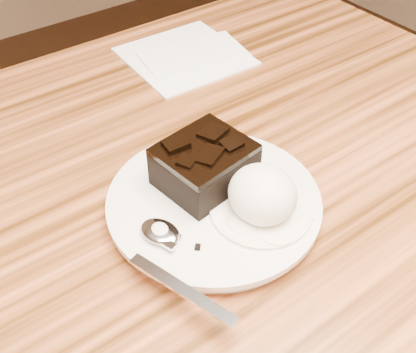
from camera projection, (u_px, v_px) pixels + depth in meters
plate at (214, 204)px, 0.53m from camera, size 0.22×0.22×0.02m
brownie at (204, 167)px, 0.53m from camera, size 0.10×0.09×0.04m
ice_cream_scoop at (262, 194)px, 0.49m from camera, size 0.07×0.07×0.05m
melt_puddle at (261, 210)px, 0.51m from camera, size 0.10×0.10×0.00m
spoon at (160, 233)px, 0.48m from camera, size 0.08×0.17×0.01m
napkin at (185, 55)px, 0.76m from camera, size 0.17×0.17×0.01m
crumb_a at (198, 247)px, 0.47m from camera, size 0.01×0.01×0.00m
crumb_b at (178, 237)px, 0.48m from camera, size 0.01×0.01×0.00m
crumb_c at (254, 189)px, 0.53m from camera, size 0.01×0.00×0.00m
crumb_d at (268, 195)px, 0.52m from camera, size 0.01×0.01×0.00m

